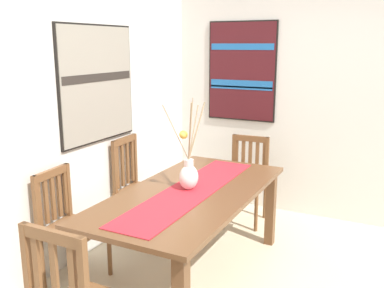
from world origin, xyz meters
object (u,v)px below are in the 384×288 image
(centerpiece_vase, at_px, (189,173))
(painting_on_side_wall, at_px, (242,71))
(painting_on_back_wall, at_px, (97,84))
(chair_0, at_px, (68,223))
(chair_1, at_px, (246,177))
(dining_table, at_px, (191,203))
(chair_2, at_px, (137,186))

(centerpiece_vase, distance_m, painting_on_side_wall, 1.85)
(centerpiece_vase, xyz_separation_m, painting_on_back_wall, (0.17, 0.98, 0.62))
(centerpiece_vase, xyz_separation_m, chair_0, (-0.48, 0.80, -0.39))
(centerpiece_vase, distance_m, chair_1, 1.34)
(chair_0, bearing_deg, painting_on_side_wall, -14.55)
(chair_0, height_order, painting_on_side_wall, painting_on_side_wall)
(dining_table, distance_m, chair_0, 0.96)
(painting_on_side_wall, bearing_deg, chair_2, 154.91)
(chair_0, height_order, chair_1, chair_0)
(dining_table, distance_m, chair_2, 0.98)
(centerpiece_vase, height_order, chair_2, centerpiece_vase)
(chair_1, height_order, painting_on_side_wall, painting_on_side_wall)
(dining_table, xyz_separation_m, centerpiece_vase, (0.02, 0.03, 0.23))
(painting_on_back_wall, bearing_deg, centerpiece_vase, -99.79)
(chair_2, bearing_deg, dining_table, -120.85)
(dining_table, distance_m, painting_on_back_wall, 1.33)
(centerpiece_vase, relative_size, painting_on_side_wall, 0.65)
(chair_0, distance_m, painting_on_side_wall, 2.50)
(chair_2, distance_m, painting_on_side_wall, 1.71)
(chair_0, height_order, painting_on_back_wall, painting_on_back_wall)
(painting_on_back_wall, relative_size, painting_on_side_wall, 0.93)
(chair_0, bearing_deg, centerpiece_vase, -58.97)
(chair_2, bearing_deg, centerpiece_vase, -120.62)
(dining_table, relative_size, centerpiece_vase, 2.71)
(chair_0, distance_m, chair_1, 1.94)
(chair_0, xyz_separation_m, painting_on_back_wall, (0.65, 0.18, 1.01))
(dining_table, relative_size, chair_1, 2.14)
(chair_2, height_order, painting_on_back_wall, painting_on_back_wall)
(centerpiece_vase, height_order, painting_on_side_wall, painting_on_side_wall)
(chair_1, xyz_separation_m, chair_2, (-0.80, 0.82, 0.02))
(chair_1, relative_size, painting_on_side_wall, 0.82)
(centerpiece_vase, xyz_separation_m, chair_1, (1.28, -0.01, -0.39))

